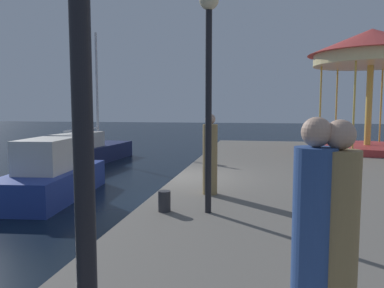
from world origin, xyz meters
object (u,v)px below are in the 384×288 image
object	(u,v)px
motorboat_blue	(51,176)
carousel	(371,60)
person_near_carousel	(210,157)
lamp_post_mid_promenade	(209,62)
sailboat_navy	(87,152)
bollard_south	(210,158)
person_far_corner	(336,245)
bollard_north	(164,201)
person_by_the_water	(313,242)

from	to	relation	value
motorboat_blue	carousel	bearing A→B (deg)	34.96
carousel	person_near_carousel	world-z (taller)	carousel
lamp_post_mid_promenade	person_near_carousel	xyz separation A→B (m)	(-0.17, 1.52, -1.96)
sailboat_navy	lamp_post_mid_promenade	world-z (taller)	sailboat_navy
motorboat_blue	person_near_carousel	bearing A→B (deg)	-20.60
bollard_south	person_far_corner	world-z (taller)	person_far_corner
sailboat_navy	lamp_post_mid_promenade	distance (m)	13.14
bollard_north	person_far_corner	bearing A→B (deg)	-57.31
motorboat_blue	bollard_north	bearing A→B (deg)	-38.15
sailboat_navy	person_far_corner	world-z (taller)	sailboat_navy
carousel	person_near_carousel	bearing A→B (deg)	-121.48
sailboat_navy	carousel	world-z (taller)	sailboat_navy
bollard_north	bollard_south	bearing A→B (deg)	89.45
motorboat_blue	sailboat_navy	bearing A→B (deg)	107.54
bollard_south	person_by_the_water	distance (m)	10.27
carousel	bollard_south	bearing A→B (deg)	-142.11
motorboat_blue	bollard_north	xyz separation A→B (m)	(4.53, -3.56, 0.32)
person_far_corner	bollard_north	bearing A→B (deg)	122.69
bollard_south	bollard_north	distance (m)	6.25
bollard_north	person_near_carousel	bearing A→B (deg)	67.30
sailboat_navy	bollard_south	xyz separation A→B (m)	(6.76, -4.16, 0.38)
bollard_north	person_far_corner	xyz separation A→B (m)	(2.41, -3.75, 0.69)
sailboat_navy	bollard_south	bearing A→B (deg)	-31.62
person_near_carousel	person_far_corner	size ratio (longest dim) A/B	0.98
motorboat_blue	person_by_the_water	distance (m)	10.02
person_by_the_water	person_far_corner	xyz separation A→B (m)	(0.18, 0.01, -0.01)
carousel	person_far_corner	distance (m)	16.06
bollard_north	person_by_the_water	world-z (taller)	person_by_the_water
sailboat_navy	person_near_carousel	xyz separation A→B (m)	(7.37, -8.81, 1.05)
lamp_post_mid_promenade	person_by_the_water	distance (m)	4.52
sailboat_navy	bollard_south	size ratio (longest dim) A/B	17.73
bollard_north	motorboat_blue	bearing A→B (deg)	141.85
person_near_carousel	person_far_corner	distance (m)	5.63
lamp_post_mid_promenade	person_near_carousel	distance (m)	2.49
bollard_south	sailboat_navy	bearing A→B (deg)	148.38
sailboat_navy	person_near_carousel	world-z (taller)	sailboat_navy
motorboat_blue	person_far_corner	distance (m)	10.13
person_by_the_water	person_near_carousel	bearing A→B (deg)	106.18
carousel	person_by_the_water	world-z (taller)	carousel
sailboat_navy	lamp_post_mid_promenade	xyz separation A→B (m)	(7.54, -10.33, 3.01)
bollard_north	person_by_the_water	bearing A→B (deg)	-59.37
lamp_post_mid_promenade	carousel	bearing A→B (deg)	62.76
person_by_the_water	person_near_carousel	world-z (taller)	person_by_the_water
sailboat_navy	person_near_carousel	size ratio (longest dim) A/B	3.82
bollard_south	lamp_post_mid_promenade	bearing A→B (deg)	-82.79
carousel	person_near_carousel	xyz separation A→B (m)	(-5.99, -9.78, -3.29)
motorboat_blue	carousel	size ratio (longest dim) A/B	0.85
sailboat_navy	person_by_the_water	size ratio (longest dim) A/B	3.69
carousel	bollard_south	size ratio (longest dim) A/B	13.84
person_by_the_water	person_near_carousel	xyz separation A→B (m)	(-1.56, 5.37, -0.03)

